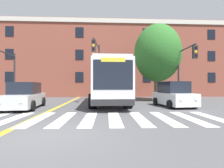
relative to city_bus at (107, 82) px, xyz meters
The scene contains 12 objects.
ground_plane 10.16m from the city_bus, 102.36° to the right, with size 120.00×120.00×0.00m, color #4C4C4F.
crosswalk 7.72m from the city_bus, 112.07° to the right, with size 16.11×4.12×0.01m.
lane_line_yellow_inner 8.19m from the city_bus, 117.87° to the left, with size 0.12×36.00×0.01m, color gold.
lane_line_yellow_outer 8.12m from the city_bus, 116.84° to the left, with size 0.12×36.00×0.01m, color gold.
city_bus is the anchor object (origin of this frame).
car_silver_near_lane 6.57m from the city_bus, 151.80° to the right, with size 2.42×4.82×1.78m.
car_white_far_lane 5.56m from the city_bus, 27.20° to the right, with size 2.35×3.91×1.86m.
traffic_light_near_corner 7.01m from the city_bus, ahead, with size 0.38×3.50×5.33m.
traffic_light_far_corner 9.13m from the city_bus, behind, with size 0.68×4.43×4.77m.
traffic_light_overhead 3.01m from the city_bus, 117.89° to the left, with size 0.62×4.51×5.97m.
street_tree_curbside_large 6.71m from the city_bus, 27.40° to the left, with size 4.99×5.72×7.98m.
building_facade 14.25m from the city_bus, 85.57° to the left, with size 35.11×9.86×11.00m.
Camera 1 is at (1.75, -5.48, 1.54)m, focal length 28.00 mm.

